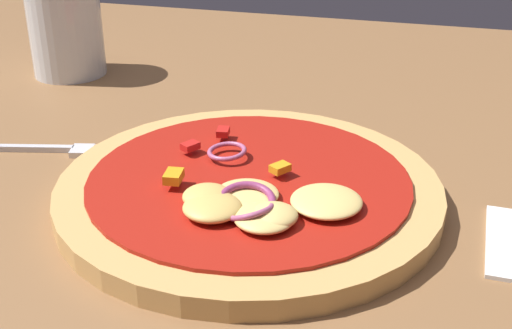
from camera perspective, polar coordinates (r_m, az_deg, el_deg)
dining_table at (r=0.55m, az=-5.33°, el=-2.28°), size 1.26×1.04×0.03m
pizza at (r=0.50m, az=-0.55°, el=-2.15°), size 0.28×0.28×0.03m
fork at (r=0.61m, az=-17.76°, el=1.15°), size 0.18×0.05×0.01m
beer_glass at (r=0.79m, az=-15.56°, el=10.56°), size 0.08×0.08×0.10m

